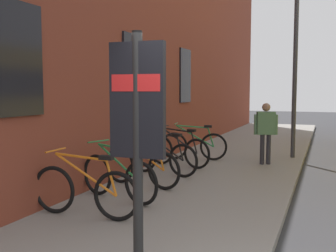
% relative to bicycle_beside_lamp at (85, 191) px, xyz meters
% --- Properties ---
extents(sidewalk_pavement, '(24.00, 3.50, 0.12)m').
position_rel_bicycle_beside_lamp_xyz_m(sidewalk_pavement, '(5.63, -0.94, -0.45)').
color(sidewalk_pavement, gray).
rests_on(sidewalk_pavement, ground).
extents(station_facade, '(22.00, 0.65, 7.25)m').
position_rel_bicycle_beside_lamp_xyz_m(station_facade, '(6.63, 1.11, 3.11)').
color(station_facade, brown).
rests_on(station_facade, ground).
extents(bicycle_beside_lamp, '(0.48, 1.77, 0.97)m').
position_rel_bicycle_beside_lamp_xyz_m(bicycle_beside_lamp, '(0.00, 0.00, 0.00)').
color(bicycle_beside_lamp, black).
rests_on(bicycle_beside_lamp, sidewalk_pavement).
extents(bicycle_mid_rack, '(0.67, 1.71, 0.97)m').
position_rel_bicycle_beside_lamp_xyz_m(bicycle_mid_rack, '(0.99, -0.01, 0.00)').
color(bicycle_mid_rack, black).
rests_on(bicycle_mid_rack, sidewalk_pavement).
extents(bicycle_by_door, '(0.52, 1.75, 0.97)m').
position_rel_bicycle_beside_lamp_xyz_m(bicycle_by_door, '(2.00, 0.05, 0.00)').
color(bicycle_by_door, black).
rests_on(bicycle_by_door, sidewalk_pavement).
extents(bicycle_end_of_row, '(0.53, 1.75, 0.97)m').
position_rel_bicycle_beside_lamp_xyz_m(bicycle_end_of_row, '(3.13, 0.07, 0.00)').
color(bicycle_end_of_row, black).
rests_on(bicycle_end_of_row, sidewalk_pavement).
extents(bicycle_leaning_wall, '(0.60, 1.73, 0.97)m').
position_rel_bicycle_beside_lamp_xyz_m(bicycle_leaning_wall, '(4.15, 0.07, 0.00)').
color(bicycle_leaning_wall, black).
rests_on(bicycle_leaning_wall, sidewalk_pavement).
extents(bicycle_nearest_sign, '(0.53, 1.75, 0.97)m').
position_rel_bicycle_beside_lamp_xyz_m(bicycle_nearest_sign, '(5.17, 0.02, 0.00)').
color(bicycle_nearest_sign, black).
rests_on(bicycle_nearest_sign, sidewalk_pavement).
extents(transit_info_sign, '(0.11, 0.55, 2.40)m').
position_rel_bicycle_beside_lamp_xyz_m(transit_info_sign, '(-1.41, -1.56, 1.21)').
color(transit_info_sign, black).
rests_on(transit_info_sign, sidewalk_pavement).
extents(pedestrian_crossing_street, '(0.35, 0.56, 1.53)m').
position_rel_bicycle_beside_lamp_xyz_m(pedestrian_crossing_street, '(5.22, -1.84, 0.54)').
color(pedestrian_crossing_street, '#26262D').
rests_on(pedestrian_crossing_street, sidewalk_pavement).
extents(street_lamp, '(0.28, 0.28, 5.07)m').
position_rel_bicycle_beside_lamp_xyz_m(street_lamp, '(6.54, -2.39, 2.62)').
color(street_lamp, '#333338').
rests_on(street_lamp, sidewalk_pavement).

